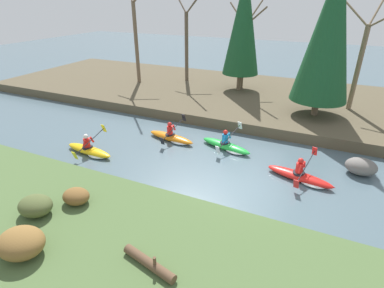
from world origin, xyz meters
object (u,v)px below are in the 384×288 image
Objects in this scene: kayaker_middle at (228,146)px; driftwood_log at (149,263)px; boulder_midstream at (361,166)px; kayaker_trailing at (173,137)px; kayaker_lead at (302,177)px; kayaker_far_back at (91,150)px.

driftwood_log reaches higher than kayaker_middle.
driftwood_log reaches higher than boulder_midstream.
kayaker_trailing is 8.78m from boulder_midstream.
kayaker_trailing is (-2.93, -0.24, 0.00)m from kayaker_middle.
kayaker_lead is 9.64m from kayaker_far_back.
driftwood_log is (3.65, -8.10, 0.75)m from kayaker_trailing.
driftwood_log reaches higher than kayaker_trailing.
boulder_midstream is (11.65, 3.35, 0.16)m from kayaker_far_back.
kayaker_middle is 0.99× the size of kayaker_far_back.
kayaker_far_back is at bearing 154.91° from driftwood_log.
kayaker_lead is 1.00× the size of kayaker_middle.
driftwood_log reaches higher than kayaker_far_back.
kayaker_middle and kayaker_far_back have the same top height.
kayaker_trailing is 8.91m from driftwood_log.
kayaker_far_back is at bearing -125.48° from kayaker_trailing.
kayaker_lead is at bearing 80.20° from driftwood_log.
kayaker_trailing reaches higher than boulder_midstream.
driftwood_log is (0.72, -8.33, 0.75)m from kayaker_middle.
kayaker_lead reaches higher than boulder_midstream.
driftwood_log is at bearing -33.05° from kayaker_far_back.
kayaker_lead is 1.00× the size of kayaker_far_back.
kayaker_lead is 7.55m from driftwood_log.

